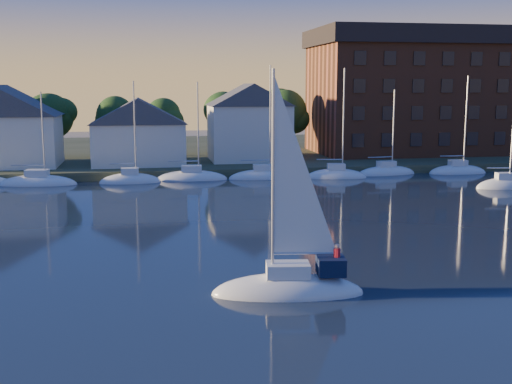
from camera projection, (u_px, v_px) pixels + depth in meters
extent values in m
plane|color=black|center=(295.00, 365.00, 24.58)|extent=(260.00, 260.00, 0.00)
cube|color=#323921|center=(180.00, 156.00, 97.42)|extent=(160.00, 50.00, 2.00)
cube|color=brown|center=(192.00, 177.00, 75.08)|extent=(120.00, 3.00, 1.00)
cube|color=white|center=(3.00, 141.00, 76.47)|extent=(13.00, 9.00, 6.00)
cube|color=white|center=(139.00, 144.00, 78.33)|extent=(11.00, 8.00, 5.00)
cube|color=white|center=(249.00, 133.00, 82.52)|extent=(10.00, 8.00, 7.00)
cube|color=brown|center=(420.00, 100.00, 92.15)|extent=(30.00, 16.00, 15.00)
cube|color=black|center=(423.00, 38.00, 90.72)|extent=(31.00, 17.00, 2.40)
cylinder|color=#382419|center=(44.00, 147.00, 82.22)|extent=(0.50, 0.50, 3.50)
sphere|color=#173914|center=(42.00, 112.00, 81.49)|extent=(5.40, 5.40, 5.40)
cylinder|color=#382419|center=(108.00, 146.00, 83.60)|extent=(0.50, 0.50, 3.50)
sphere|color=#173914|center=(107.00, 112.00, 82.87)|extent=(5.40, 5.40, 5.40)
cylinder|color=#382419|center=(170.00, 145.00, 84.97)|extent=(0.50, 0.50, 3.50)
sphere|color=#173914|center=(169.00, 111.00, 84.24)|extent=(5.40, 5.40, 5.40)
cylinder|color=#382419|center=(230.00, 144.00, 86.35)|extent=(0.50, 0.50, 3.50)
sphere|color=#173914|center=(229.00, 111.00, 85.61)|extent=(5.40, 5.40, 5.40)
cylinder|color=#382419|center=(288.00, 143.00, 87.72)|extent=(0.50, 0.50, 3.50)
sphere|color=#173914|center=(288.00, 110.00, 86.99)|extent=(5.40, 5.40, 5.40)
cylinder|color=#382419|center=(344.00, 142.00, 89.09)|extent=(0.50, 0.50, 3.50)
sphere|color=#173914|center=(344.00, 110.00, 88.36)|extent=(5.40, 5.40, 5.40)
cylinder|color=#382419|center=(398.00, 141.00, 90.47)|extent=(0.50, 0.50, 3.50)
sphere|color=#173914|center=(399.00, 110.00, 89.74)|extent=(5.40, 5.40, 5.40)
cylinder|color=#382419|center=(451.00, 140.00, 91.84)|extent=(0.50, 0.50, 3.50)
sphere|color=#173914|center=(452.00, 109.00, 91.11)|extent=(5.40, 5.40, 5.40)
cylinder|color=#382419|center=(502.00, 140.00, 93.22)|extent=(0.50, 0.50, 3.50)
sphere|color=#173914|center=(504.00, 109.00, 92.48)|extent=(5.40, 5.40, 5.40)
ellipsoid|color=silver|center=(46.00, 184.00, 69.42)|extent=(7.50, 2.40, 2.20)
cube|color=silver|center=(45.00, 172.00, 69.21)|extent=(2.10, 1.32, 0.70)
cylinder|color=#A5A8AD|center=(50.00, 129.00, 68.57)|extent=(0.16, 0.16, 10.00)
cylinder|color=#A5A8AD|center=(37.00, 165.00, 68.93)|extent=(3.15, 0.12, 0.12)
ellipsoid|color=silver|center=(121.00, 182.00, 70.80)|extent=(7.50, 2.40, 2.20)
cube|color=silver|center=(121.00, 170.00, 70.58)|extent=(2.10, 1.32, 0.70)
cylinder|color=#A5A8AD|center=(126.00, 128.00, 69.95)|extent=(0.16, 0.16, 10.00)
cylinder|color=#A5A8AD|center=(113.00, 163.00, 70.30)|extent=(3.15, 0.12, 0.12)
ellipsoid|color=silver|center=(194.00, 180.00, 72.17)|extent=(7.50, 2.40, 2.20)
cube|color=silver|center=(193.00, 169.00, 71.96)|extent=(2.10, 1.32, 0.70)
cylinder|color=#A5A8AD|center=(200.00, 127.00, 71.32)|extent=(0.16, 0.16, 10.00)
cylinder|color=#A5A8AD|center=(186.00, 161.00, 71.68)|extent=(3.15, 0.12, 0.12)
ellipsoid|color=silver|center=(263.00, 179.00, 73.55)|extent=(7.50, 2.40, 2.20)
cube|color=silver|center=(263.00, 167.00, 73.33)|extent=(2.10, 1.32, 0.70)
cylinder|color=#A5A8AD|center=(270.00, 127.00, 72.69)|extent=(0.16, 0.16, 10.00)
cylinder|color=#A5A8AD|center=(256.00, 160.00, 73.05)|extent=(3.15, 0.12, 0.12)
ellipsoid|color=silver|center=(331.00, 177.00, 74.92)|extent=(7.50, 2.40, 2.20)
cube|color=silver|center=(331.00, 166.00, 74.71)|extent=(2.10, 1.32, 0.70)
cylinder|color=#A5A8AD|center=(338.00, 126.00, 74.07)|extent=(0.16, 0.16, 10.00)
cylinder|color=#A5A8AD|center=(324.00, 159.00, 74.42)|extent=(3.15, 0.12, 0.12)
ellipsoid|color=silver|center=(395.00, 175.00, 76.29)|extent=(7.50, 2.40, 2.20)
cube|color=silver|center=(396.00, 164.00, 76.08)|extent=(2.10, 1.32, 0.70)
cylinder|color=#A5A8AD|center=(403.00, 125.00, 75.44)|extent=(0.16, 0.16, 10.00)
cylinder|color=#A5A8AD|center=(389.00, 157.00, 75.80)|extent=(3.15, 0.12, 0.12)
ellipsoid|color=silver|center=(458.00, 174.00, 77.67)|extent=(7.50, 2.40, 2.20)
cube|color=silver|center=(458.00, 163.00, 77.45)|extent=(2.10, 1.32, 0.70)
cylinder|color=#A5A8AD|center=(466.00, 124.00, 76.82)|extent=(0.16, 0.16, 10.00)
cylinder|color=#A5A8AD|center=(452.00, 156.00, 77.17)|extent=(3.15, 0.12, 0.12)
ellipsoid|color=silver|center=(288.00, 294.00, 32.85)|extent=(8.10, 3.57, 2.20)
cube|color=silver|center=(288.00, 270.00, 32.63)|extent=(2.36, 1.67, 0.70)
cylinder|color=#A5A8AD|center=(273.00, 175.00, 31.80)|extent=(0.16, 0.16, 10.44)
cylinder|color=#A5A8AD|center=(305.00, 253.00, 32.53)|extent=(3.27, 0.57, 0.12)
cube|color=black|center=(331.00, 265.00, 32.69)|extent=(1.59, 1.69, 0.90)
ellipsoid|color=silver|center=(503.00, 188.00, 66.54)|extent=(6.01, 2.68, 2.20)
cube|color=silver|center=(504.00, 176.00, 66.32)|extent=(1.75, 1.28, 0.70)
cylinder|color=#A5A8AD|center=(512.00, 143.00, 65.78)|extent=(0.16, 0.16, 7.60)
cylinder|color=#A5A8AD|center=(499.00, 168.00, 66.15)|extent=(2.44, 0.42, 0.12)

